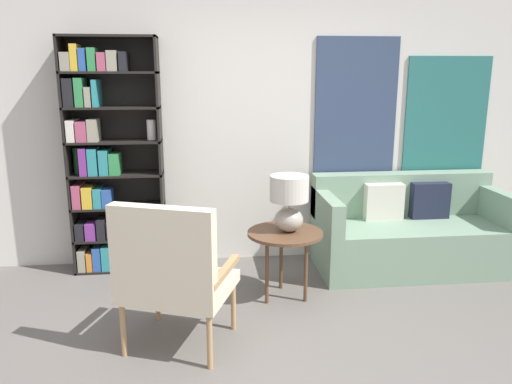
{
  "coord_description": "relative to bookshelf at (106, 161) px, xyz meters",
  "views": [
    {
      "loc": [
        -0.41,
        -2.65,
        1.79
      ],
      "look_at": [
        -0.01,
        1.02,
        0.9
      ],
      "focal_mm": 35.0,
      "sensor_mm": 36.0,
      "label": 1
    }
  ],
  "objects": [
    {
      "name": "wall_back",
      "position": [
        1.32,
        0.19,
        0.33
      ],
      "size": [
        6.4,
        0.08,
        2.7
      ],
      "color": "silver",
      "rests_on": "ground_plane"
    },
    {
      "name": "table_lamp",
      "position": [
        1.52,
        -0.77,
        -0.2
      ],
      "size": [
        0.3,
        0.3,
        0.45
      ],
      "color": "#A59E93",
      "rests_on": "side_table"
    },
    {
      "name": "couch",
      "position": [
        2.76,
        -0.24,
        -0.69
      ],
      "size": [
        1.73,
        0.8,
        0.85
      ],
      "color": "gray",
      "rests_on": "ground_plane"
    },
    {
      "name": "armchair",
      "position": [
        0.64,
        -1.51,
        -0.45
      ],
      "size": [
        0.83,
        0.78,
        1.02
      ],
      "color": "tan",
      "rests_on": "ground_plane"
    },
    {
      "name": "side_table",
      "position": [
        1.49,
        -0.78,
        -0.51
      ],
      "size": [
        0.6,
        0.6,
        0.56
      ],
      "color": "brown",
      "rests_on": "ground_plane"
    },
    {
      "name": "ground_plane",
      "position": [
        1.26,
        -1.84,
        -1.02
      ],
      "size": [
        14.0,
        14.0,
        0.0
      ],
      "primitive_type": "plane",
      "color": "#66605B"
    },
    {
      "name": "bookshelf",
      "position": [
        0.0,
        0.0,
        0.0
      ],
      "size": [
        0.82,
        0.3,
        2.09
      ],
      "color": "black",
      "rests_on": "ground_plane"
    }
  ]
}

